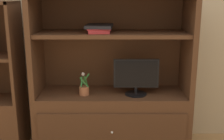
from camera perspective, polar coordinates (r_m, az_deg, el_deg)
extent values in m
cube|color=tan|center=(3.16, -0.01, 11.30)|extent=(6.00, 0.10, 2.80)
cube|color=#4C2D1C|center=(3.08, 0.00, -9.85)|extent=(1.55, 0.51, 0.62)
cube|color=#462A19|center=(2.84, 0.00, -12.08)|extent=(1.43, 0.02, 0.37)
sphere|color=silver|center=(2.83, 0.00, -12.21)|extent=(0.02, 0.02, 0.02)
cube|color=#4C2D1C|center=(2.94, -14.85, 4.63)|extent=(0.05, 0.51, 0.97)
cube|color=#4C2D1C|center=(2.94, 14.84, 4.64)|extent=(0.05, 0.51, 0.97)
cube|color=#4C2D1C|center=(3.09, 0.00, 5.57)|extent=(1.55, 0.02, 0.97)
cube|color=#4C2D1C|center=(2.83, 0.00, 7.11)|extent=(1.45, 0.46, 0.04)
cylinder|color=black|center=(2.91, 4.70, -4.71)|extent=(0.22, 0.22, 0.01)
cylinder|color=black|center=(2.90, 4.72, -4.01)|extent=(0.03, 0.03, 0.06)
cube|color=black|center=(2.85, 4.79, -0.66)|extent=(0.45, 0.02, 0.29)
cube|color=black|center=(2.84, 4.81, -0.74)|extent=(0.41, 0.00, 0.26)
cylinder|color=#B26642|center=(2.90, -5.50, -4.07)|extent=(0.10, 0.10, 0.09)
cylinder|color=#3D6B33|center=(2.86, -5.56, -1.91)|extent=(0.01, 0.01, 0.14)
cube|color=#2D7A38|center=(2.86, -5.08, -2.35)|extent=(0.03, 0.10, 0.14)
cube|color=#2D7A38|center=(2.89, -5.54, -2.18)|extent=(0.11, 0.01, 0.15)
cube|color=#2D7A38|center=(2.87, -6.03, -2.32)|extent=(0.01, 0.08, 0.08)
cube|color=#2D7A38|center=(2.85, -5.48, -2.46)|extent=(0.09, 0.02, 0.12)
sphere|color=silver|center=(2.84, -5.72, -0.83)|extent=(0.03, 0.03, 0.03)
sphere|color=silver|center=(2.83, -5.76, -0.68)|extent=(0.02, 0.02, 0.02)
cube|color=red|center=(2.82, -2.69, 7.76)|extent=(0.22, 0.31, 0.03)
cube|color=red|center=(2.81, -2.50, 8.22)|extent=(0.23, 0.28, 0.01)
cube|color=black|center=(2.82, -2.52, 8.65)|extent=(0.27, 0.33, 0.03)
cube|color=#4C2D1C|center=(3.31, -21.02, -9.78)|extent=(0.48, 0.41, 0.54)
cube|color=#4C2D1C|center=(3.01, -18.29, 3.37)|extent=(0.03, 0.41, 0.98)
cube|color=#4C2D1C|center=(3.26, -21.04, 3.98)|extent=(0.48, 0.02, 0.98)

